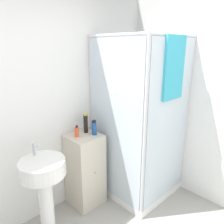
{
  "coord_description": "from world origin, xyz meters",
  "views": [
    {
      "loc": [
        -0.86,
        -0.45,
        1.91
      ],
      "look_at": [
        0.66,
        1.13,
        1.24
      ],
      "focal_mm": 35.0,
      "sensor_mm": 36.0,
      "label": 1
    }
  ],
  "objects_px": {
    "sink": "(44,182)",
    "soap_dispenser": "(77,132)",
    "shampoo_bottle_blue": "(94,128)",
    "shampoo_bottle_tall_black": "(86,123)"
  },
  "relations": [
    {
      "from": "soap_dispenser",
      "to": "shampoo_bottle_blue",
      "type": "bearing_deg",
      "value": -27.65
    },
    {
      "from": "shampoo_bottle_blue",
      "to": "soap_dispenser",
      "type": "bearing_deg",
      "value": 152.35
    },
    {
      "from": "sink",
      "to": "shampoo_bottle_tall_black",
      "type": "relative_size",
      "value": 4.34
    },
    {
      "from": "soap_dispenser",
      "to": "shampoo_bottle_tall_black",
      "type": "xyz_separation_m",
      "value": [
        0.15,
        0.03,
        0.06
      ]
    },
    {
      "from": "shampoo_bottle_tall_black",
      "to": "shampoo_bottle_blue",
      "type": "height_order",
      "value": "shampoo_bottle_tall_black"
    },
    {
      "from": "sink",
      "to": "soap_dispenser",
      "type": "xyz_separation_m",
      "value": [
        0.54,
        0.21,
        0.3
      ]
    },
    {
      "from": "soap_dispenser",
      "to": "shampoo_bottle_blue",
      "type": "relative_size",
      "value": 0.79
    },
    {
      "from": "shampoo_bottle_tall_black",
      "to": "sink",
      "type": "bearing_deg",
      "value": -160.74
    },
    {
      "from": "sink",
      "to": "shampoo_bottle_blue",
      "type": "xyz_separation_m",
      "value": [
        0.72,
        0.12,
        0.33
      ]
    },
    {
      "from": "soap_dispenser",
      "to": "sink",
      "type": "bearing_deg",
      "value": -158.38
    }
  ]
}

